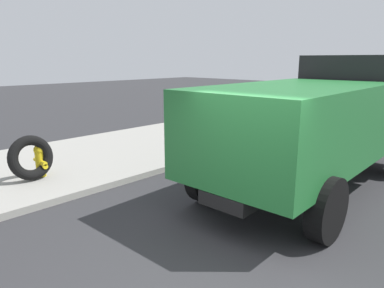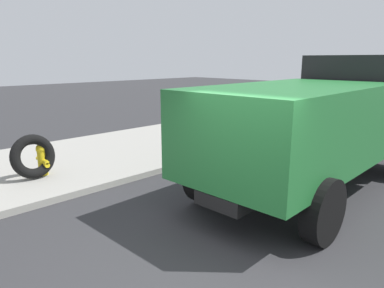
# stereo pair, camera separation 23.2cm
# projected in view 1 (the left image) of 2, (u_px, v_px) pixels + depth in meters

# --- Properties ---
(ground_plane) EXTENTS (80.00, 80.00, 0.00)m
(ground_plane) POSITION_uv_depth(u_px,v_px,m) (212.00, 284.00, 4.69)
(ground_plane) COLOR #2D2D30
(sidewalk_curb) EXTENTS (36.00, 5.00, 0.15)m
(sidewalk_curb) POSITION_uv_depth(u_px,v_px,m) (19.00, 173.00, 9.05)
(sidewalk_curb) COLOR #99968E
(sidewalk_curb) RESTS_ON ground
(fire_hydrant) EXTENTS (0.25, 0.57, 0.78)m
(fire_hydrant) POSITION_uv_depth(u_px,v_px,m) (40.00, 160.00, 8.45)
(fire_hydrant) COLOR yellow
(fire_hydrant) RESTS_ON sidewalk_curb
(loose_tire) EXTENTS (1.06, 0.44, 1.07)m
(loose_tire) POSITION_uv_depth(u_px,v_px,m) (31.00, 158.00, 8.19)
(loose_tire) COLOR black
(loose_tire) RESTS_ON sidewalk_curb
(dump_truck_green) EXTENTS (7.06, 2.94, 3.00)m
(dump_truck_green) POSITION_uv_depth(u_px,v_px,m) (320.00, 117.00, 8.05)
(dump_truck_green) COLOR #237033
(dump_truck_green) RESTS_ON ground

